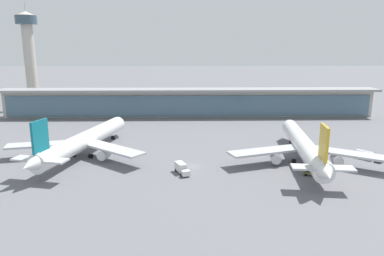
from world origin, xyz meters
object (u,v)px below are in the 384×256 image
object	(u,v)px
control_tower	(29,52)
service_truck_under_wing_white	(182,168)
service_truck_mid_apron_olive	(310,173)
airliner_left_stand	(84,141)
service_truck_by_tail_blue	(368,155)
airliner_centre_stand	(304,146)

from	to	relation	value
control_tower	service_truck_under_wing_white	bearing A→B (deg)	-51.93
service_truck_mid_apron_olive	control_tower	size ratio (longest dim) A/B	0.11
service_truck_mid_apron_olive	airliner_left_stand	bearing A→B (deg)	163.89
airliner_left_stand	service_truck_by_tail_blue	world-z (taller)	airliner_left_stand
airliner_left_stand	control_tower	distance (m)	115.89
service_truck_mid_apron_olive	control_tower	world-z (taller)	control_tower
service_truck_under_wing_white	service_truck_mid_apron_olive	bearing A→B (deg)	-3.98
service_truck_by_tail_blue	control_tower	distance (m)	187.62
service_truck_under_wing_white	service_truck_mid_apron_olive	distance (m)	38.20
airliner_left_stand	service_truck_mid_apron_olive	bearing A→B (deg)	-16.11
airliner_centre_stand	service_truck_mid_apron_olive	bearing A→B (deg)	-98.74
service_truck_mid_apron_olive	control_tower	xyz separation A→B (m)	(-128.42, 117.97, 33.20)
service_truck_under_wing_white	control_tower	xyz separation A→B (m)	(-90.32, 115.32, 32.32)
airliner_centre_stand	control_tower	world-z (taller)	control_tower
airliner_centre_stand	service_truck_by_tail_blue	distance (m)	23.17
control_tower	service_truck_by_tail_blue	bearing A→B (deg)	-34.05
control_tower	service_truck_mid_apron_olive	bearing A→B (deg)	-42.57
control_tower	airliner_left_stand	bearing A→B (deg)	-59.88
service_truck_under_wing_white	service_truck_by_tail_blue	xyz separation A→B (m)	(62.82, 11.85, 0.02)
service_truck_by_tail_blue	service_truck_under_wing_white	bearing A→B (deg)	-169.32
service_truck_mid_apron_olive	service_truck_by_tail_blue	distance (m)	28.67
service_truck_under_wing_white	control_tower	distance (m)	150.00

